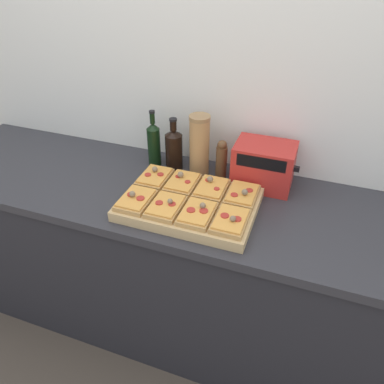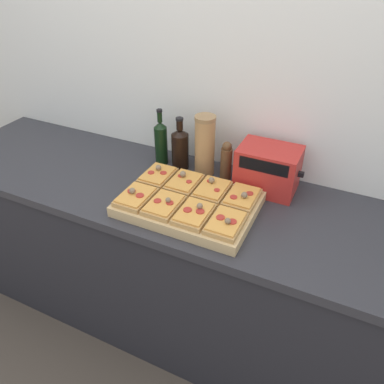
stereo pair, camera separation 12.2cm
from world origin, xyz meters
name	(u,v)px [view 1 (the left image)]	position (x,y,z in m)	size (l,w,h in m)	color
ground_plane	(166,371)	(0.00, 0.00, 0.00)	(12.00, 12.00, 0.00)	#4C4238
wall_back	(212,91)	(0.00, 0.67, 1.25)	(6.00, 0.06, 2.50)	silver
kitchen_counter	(187,266)	(0.00, 0.32, 0.45)	(2.63, 0.67, 0.90)	#232328
cutting_board	(190,204)	(0.05, 0.23, 0.92)	(0.55, 0.38, 0.04)	tan
pizza_slice_back_left	(155,177)	(-0.15, 0.32, 0.96)	(0.12, 0.17, 0.05)	tan
pizza_slice_back_midleft	(182,182)	(-0.02, 0.32, 0.96)	(0.12, 0.17, 0.05)	tan
pizza_slice_back_midright	(212,188)	(0.12, 0.32, 0.96)	(0.12, 0.17, 0.05)	tan
pizza_slice_back_right	(242,195)	(0.25, 0.32, 0.96)	(0.12, 0.17, 0.05)	tan
pizza_slice_front_left	(136,200)	(-0.15, 0.14, 0.96)	(0.12, 0.17, 0.05)	tan
pizza_slice_front_midleft	(166,206)	(-0.02, 0.14, 0.96)	(0.12, 0.17, 0.05)	tan
pizza_slice_front_midright	(198,213)	(0.12, 0.14, 0.96)	(0.12, 0.17, 0.05)	tan
pizza_slice_front_right	(231,221)	(0.25, 0.14, 0.96)	(0.12, 0.17, 0.05)	tan
olive_oil_bottle	(154,143)	(-0.24, 0.52, 1.01)	(0.06, 0.06, 0.28)	black
wine_bottle	(174,149)	(-0.13, 0.52, 1.00)	(0.08, 0.08, 0.26)	black
grain_jar_tall	(199,145)	(-0.01, 0.52, 1.04)	(0.10, 0.10, 0.29)	#AD7F4C
pepper_mill	(221,159)	(0.10, 0.52, 0.99)	(0.05, 0.05, 0.19)	brown
toaster_oven	(264,165)	(0.30, 0.51, 1.00)	(0.29, 0.19, 0.20)	red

